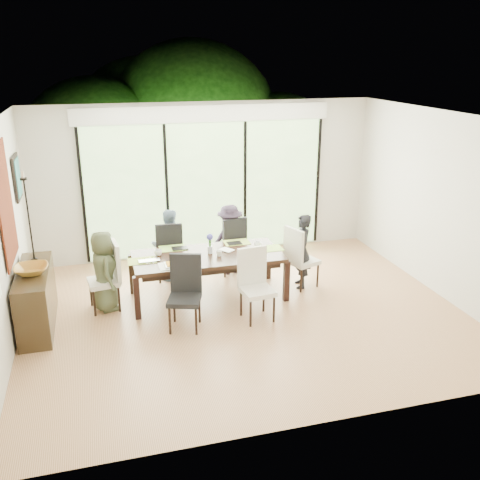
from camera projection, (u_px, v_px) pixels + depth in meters
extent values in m
cube|color=#955E3B|center=(245.00, 313.00, 7.54)|extent=(6.00, 5.00, 0.01)
cube|color=white|center=(245.00, 117.00, 6.65)|extent=(6.00, 5.00, 0.01)
cube|color=beige|center=(206.00, 180.00, 9.38)|extent=(6.00, 0.02, 2.70)
cube|color=silver|center=(321.00, 301.00, 4.81)|extent=(6.00, 0.02, 2.70)
cube|color=white|center=(1.00, 241.00, 6.34)|extent=(0.02, 5.00, 2.70)
cube|color=white|center=(442.00, 205.00, 7.85)|extent=(0.02, 5.00, 2.70)
cube|color=#598C3F|center=(207.00, 189.00, 9.39)|extent=(4.20, 0.02, 2.30)
cube|color=white|center=(205.00, 114.00, 8.95)|extent=(4.40, 0.06, 0.28)
cube|color=black|center=(83.00, 197.00, 8.86)|extent=(0.05, 0.04, 2.30)
cube|color=black|center=(167.00, 192.00, 9.21)|extent=(0.05, 0.04, 2.30)
cube|color=black|center=(245.00, 187.00, 9.56)|extent=(0.05, 0.04, 2.30)
cube|color=black|center=(317.00, 182.00, 9.91)|extent=(0.05, 0.04, 2.30)
cube|color=brown|center=(198.00, 239.00, 10.65)|extent=(6.00, 1.80, 0.10)
cube|color=brown|center=(190.00, 200.00, 11.18)|extent=(6.00, 0.08, 0.06)
sphere|color=#14380F|center=(97.00, 154.00, 11.34)|extent=(3.20, 3.20, 3.20)
sphere|color=#14380F|center=(193.00, 129.00, 12.32)|extent=(4.00, 4.00, 4.00)
sphere|color=#14380F|center=(278.00, 155.00, 12.22)|extent=(2.80, 2.80, 2.80)
sphere|color=#14380F|center=(147.00, 134.00, 12.77)|extent=(3.60, 3.60, 3.60)
cube|color=black|center=(208.00, 256.00, 7.82)|extent=(2.17, 0.99, 0.05)
cube|color=black|center=(208.00, 261.00, 7.84)|extent=(1.98, 0.81, 0.09)
cube|color=black|center=(137.00, 298.00, 7.27)|extent=(0.08, 0.08, 0.62)
cube|color=black|center=(286.00, 281.00, 7.81)|extent=(0.08, 0.08, 0.62)
cube|color=black|center=(132.00, 274.00, 8.05)|extent=(0.08, 0.08, 0.62)
cube|color=black|center=(268.00, 260.00, 8.59)|extent=(0.08, 0.08, 0.62)
imported|color=#485236|center=(104.00, 271.00, 7.47)|extent=(0.42, 0.59, 1.16)
imported|color=black|center=(302.00, 251.00, 8.21)|extent=(0.43, 0.60, 1.16)
imported|color=#728DA6|center=(169.00, 245.00, 8.48)|extent=(0.56, 0.37, 1.16)
imported|color=#281E2D|center=(230.00, 239.00, 8.73)|extent=(0.59, 0.43, 1.16)
cube|color=olive|center=(142.00, 261.00, 7.57)|extent=(0.40, 0.29, 0.01)
cube|color=#91C044|center=(269.00, 248.00, 8.04)|extent=(0.40, 0.29, 0.01)
cube|color=#91C345|center=(173.00, 248.00, 8.06)|extent=(0.40, 0.29, 0.01)
cube|color=#9FB942|center=(237.00, 242.00, 8.31)|extent=(0.40, 0.29, 0.01)
cube|color=white|center=(173.00, 266.00, 7.40)|extent=(0.40, 0.29, 0.01)
cube|color=black|center=(180.00, 248.00, 8.03)|extent=(0.23, 0.16, 0.01)
cube|color=black|center=(234.00, 243.00, 8.25)|extent=(0.22, 0.15, 0.01)
cube|color=white|center=(254.00, 251.00, 7.94)|extent=(0.27, 0.20, 0.00)
cube|color=white|center=(173.00, 265.00, 7.39)|extent=(0.23, 0.23, 0.02)
cube|color=#C67D17|center=(173.00, 264.00, 7.39)|extent=(0.18, 0.18, 0.01)
cylinder|color=silver|center=(210.00, 250.00, 7.85)|extent=(0.07, 0.07, 0.11)
cylinder|color=#337226|center=(210.00, 243.00, 7.81)|extent=(0.04, 0.04, 0.14)
sphere|color=#4A47B2|center=(210.00, 237.00, 7.78)|extent=(0.10, 0.10, 0.10)
imported|color=silver|center=(150.00, 262.00, 7.50)|extent=(0.31, 0.20, 0.02)
imported|color=white|center=(158.00, 253.00, 7.75)|extent=(0.15, 0.15, 0.09)
imported|color=white|center=(219.00, 253.00, 7.74)|extent=(0.13, 0.13, 0.08)
imported|color=white|center=(258.00, 245.00, 8.08)|extent=(0.12, 0.12, 0.09)
imported|color=white|center=(223.00, 251.00, 7.91)|extent=(0.24, 0.25, 0.02)
cube|color=black|center=(36.00, 299.00, 7.04)|extent=(0.40, 1.43, 0.80)
imported|color=#976721|center=(31.00, 270.00, 6.80)|extent=(0.42, 0.42, 0.10)
cylinder|color=black|center=(35.00, 260.00, 7.22)|extent=(0.09, 0.09, 0.04)
cylinder|color=black|center=(29.00, 220.00, 7.04)|extent=(0.02, 0.02, 1.11)
cylinder|color=black|center=(23.00, 179.00, 6.85)|extent=(0.09, 0.09, 0.03)
cylinder|color=silver|center=(23.00, 175.00, 6.84)|extent=(0.03, 0.03, 0.09)
cube|color=maroon|center=(5.00, 204.00, 6.60)|extent=(0.02, 1.00, 1.50)
cube|color=black|center=(17.00, 178.00, 7.77)|extent=(0.03, 0.55, 0.65)
cube|color=#1B5656|center=(18.00, 177.00, 7.77)|extent=(0.01, 0.45, 0.55)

